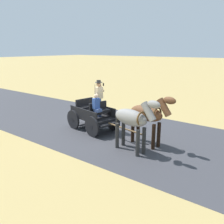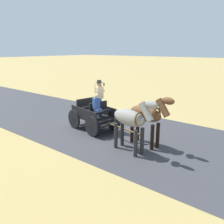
# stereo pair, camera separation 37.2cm
# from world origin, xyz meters

# --- Properties ---
(ground_plane) EXTENTS (200.00, 200.00, 0.00)m
(ground_plane) POSITION_xyz_m (0.00, 0.00, 0.00)
(ground_plane) COLOR tan
(road_surface) EXTENTS (6.72, 160.00, 0.01)m
(road_surface) POSITION_xyz_m (0.00, 0.00, 0.00)
(road_surface) COLOR #38383D
(road_surface) RESTS_ON ground
(horse_drawn_carriage) EXTENTS (1.85, 4.51, 2.50)m
(horse_drawn_carriage) POSITION_xyz_m (0.54, -0.04, 0.82)
(horse_drawn_carriage) COLOR black
(horse_drawn_carriage) RESTS_ON ground
(horse_near_side) EXTENTS (0.80, 2.15, 2.21)m
(horse_near_side) POSITION_xyz_m (0.65, 3.03, 1.32)
(horse_near_side) COLOR brown
(horse_near_side) RESTS_ON ground
(horse_off_side) EXTENTS (0.81, 2.15, 2.21)m
(horse_off_side) POSITION_xyz_m (1.57, 2.85, 1.32)
(horse_off_side) COLOR gray
(horse_off_side) RESTS_ON ground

